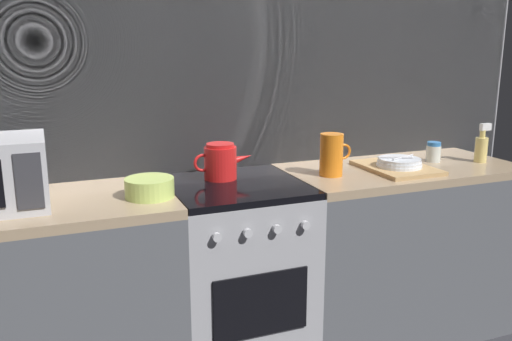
# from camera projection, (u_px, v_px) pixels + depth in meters

# --- Properties ---
(back_wall) EXTENTS (3.60, 0.05, 2.40)m
(back_wall) POSITION_uv_depth(u_px,v_px,m) (213.00, 108.00, 2.65)
(back_wall) COLOR gray
(back_wall) RESTS_ON ground_plane
(counter_left) EXTENTS (1.20, 0.60, 0.90)m
(counter_left) POSITION_uv_depth(u_px,v_px,m) (29.00, 311.00, 2.21)
(counter_left) COLOR #515459
(counter_left) RESTS_ON ground_plane
(stove_unit) EXTENTS (0.60, 0.63, 0.90)m
(stove_unit) POSITION_uv_depth(u_px,v_px,m) (237.00, 276.00, 2.53)
(stove_unit) COLOR #9E9EA3
(stove_unit) RESTS_ON ground_plane
(counter_right) EXTENTS (1.20, 0.60, 0.90)m
(counter_right) POSITION_uv_depth(u_px,v_px,m) (397.00, 249.00, 2.85)
(counter_right) COLOR #515459
(counter_right) RESTS_ON ground_plane
(kettle) EXTENTS (0.28, 0.15, 0.17)m
(kettle) POSITION_uv_depth(u_px,v_px,m) (221.00, 162.00, 2.48)
(kettle) COLOR red
(kettle) RESTS_ON stove_unit
(mixing_bowl) EXTENTS (0.20, 0.20, 0.08)m
(mixing_bowl) POSITION_uv_depth(u_px,v_px,m) (150.00, 188.00, 2.20)
(mixing_bowl) COLOR #B7D166
(mixing_bowl) RESTS_ON counter_left
(pitcher) EXTENTS (0.16, 0.11, 0.20)m
(pitcher) POSITION_uv_depth(u_px,v_px,m) (332.00, 155.00, 2.54)
(pitcher) COLOR orange
(pitcher) RESTS_ON counter_right
(dish_pile) EXTENTS (0.30, 0.40, 0.07)m
(dish_pile) POSITION_uv_depth(u_px,v_px,m) (398.00, 165.00, 2.67)
(dish_pile) COLOR tan
(dish_pile) RESTS_ON counter_right
(spice_jar) EXTENTS (0.08, 0.08, 0.10)m
(spice_jar) POSITION_uv_depth(u_px,v_px,m) (433.00, 152.00, 2.85)
(spice_jar) COLOR silver
(spice_jar) RESTS_ON counter_right
(spray_bottle) EXTENTS (0.08, 0.06, 0.20)m
(spray_bottle) POSITION_uv_depth(u_px,v_px,m) (481.00, 147.00, 2.83)
(spray_bottle) COLOR #E5CC72
(spray_bottle) RESTS_ON counter_right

